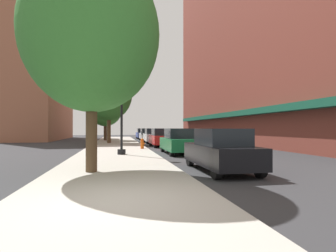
{
  "coord_description": "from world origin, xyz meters",
  "views": [
    {
      "loc": [
        0.05,
        -5.9,
        1.67
      ],
      "look_at": [
        5.56,
        23.17,
        1.93
      ],
      "focal_mm": 28.72,
      "sensor_mm": 36.0,
      "label": 1
    }
  ],
  "objects_px": {
    "tree_mid": "(109,94)",
    "car_black": "(221,150)",
    "tree_near": "(105,106)",
    "tree_far": "(92,35)",
    "car_silver": "(147,135)",
    "car_blue": "(142,134)",
    "parking_meter_near": "(142,137)",
    "car_green": "(179,141)",
    "fire_hydrant": "(142,143)",
    "car_red": "(161,138)",
    "lamppost": "(122,103)",
    "car_white": "(153,136)"
  },
  "relations": [
    {
      "from": "lamppost",
      "to": "car_silver",
      "type": "bearing_deg",
      "value": 79.56
    },
    {
      "from": "tree_mid",
      "to": "tree_far",
      "type": "xyz_separation_m",
      "value": [
        -0.03,
        -19.33,
        -0.33
      ]
    },
    {
      "from": "car_blue",
      "to": "lamppost",
      "type": "bearing_deg",
      "value": -99.87
    },
    {
      "from": "parking_meter_near",
      "to": "car_green",
      "type": "height_order",
      "value": "car_green"
    },
    {
      "from": "lamppost",
      "to": "car_blue",
      "type": "distance_m",
      "value": 27.03
    },
    {
      "from": "lamppost",
      "to": "car_green",
      "type": "relative_size",
      "value": 1.37
    },
    {
      "from": "tree_far",
      "to": "car_silver",
      "type": "distance_m",
      "value": 27.1
    },
    {
      "from": "tree_near",
      "to": "car_silver",
      "type": "height_order",
      "value": "tree_near"
    },
    {
      "from": "fire_hydrant",
      "to": "car_green",
      "type": "height_order",
      "value": "car_green"
    },
    {
      "from": "tree_mid",
      "to": "car_silver",
      "type": "height_order",
      "value": "tree_mid"
    },
    {
      "from": "lamppost",
      "to": "tree_far",
      "type": "xyz_separation_m",
      "value": [
        -1.16,
        -6.26,
        1.83
      ]
    },
    {
      "from": "fire_hydrant",
      "to": "car_black",
      "type": "height_order",
      "value": "car_black"
    },
    {
      "from": "car_green",
      "to": "car_blue",
      "type": "height_order",
      "value": "same"
    },
    {
      "from": "car_blue",
      "to": "fire_hydrant",
      "type": "bearing_deg",
      "value": -97.26
    },
    {
      "from": "car_white",
      "to": "car_blue",
      "type": "bearing_deg",
      "value": 89.91
    },
    {
      "from": "lamppost",
      "to": "car_white",
      "type": "xyz_separation_m",
      "value": [
        3.7,
        14.09,
        -2.39
      ]
    },
    {
      "from": "parking_meter_near",
      "to": "car_green",
      "type": "distance_m",
      "value": 5.16
    },
    {
      "from": "tree_near",
      "to": "tree_mid",
      "type": "distance_m",
      "value": 6.65
    },
    {
      "from": "parking_meter_near",
      "to": "lamppost",
      "type": "bearing_deg",
      "value": -106.9
    },
    {
      "from": "parking_meter_near",
      "to": "tree_far",
      "type": "bearing_deg",
      "value": -103.6
    },
    {
      "from": "fire_hydrant",
      "to": "car_red",
      "type": "distance_m",
      "value": 4.36
    },
    {
      "from": "car_red",
      "to": "tree_near",
      "type": "bearing_deg",
      "value": 115.97
    },
    {
      "from": "fire_hydrant",
      "to": "tree_far",
      "type": "relative_size",
      "value": 0.1
    },
    {
      "from": "parking_meter_near",
      "to": "car_red",
      "type": "xyz_separation_m",
      "value": [
        1.95,
        2.27,
        -0.14
      ]
    },
    {
      "from": "car_black",
      "to": "car_blue",
      "type": "xyz_separation_m",
      "value": [
        0.0,
        32.99,
        0.0
      ]
    },
    {
      "from": "car_blue",
      "to": "car_black",
      "type": "bearing_deg",
      "value": -91.97
    },
    {
      "from": "tree_near",
      "to": "car_green",
      "type": "distance_m",
      "value": 19.82
    },
    {
      "from": "tree_far",
      "to": "car_silver",
      "type": "relative_size",
      "value": 1.79
    },
    {
      "from": "parking_meter_near",
      "to": "tree_far",
      "type": "xyz_separation_m",
      "value": [
        -2.9,
        -12.01,
        4.08
      ]
    },
    {
      "from": "parking_meter_near",
      "to": "tree_mid",
      "type": "distance_m",
      "value": 9.02
    },
    {
      "from": "tree_near",
      "to": "car_black",
      "type": "distance_m",
      "value": 26.79
    },
    {
      "from": "tree_mid",
      "to": "car_white",
      "type": "xyz_separation_m",
      "value": [
        4.83,
        1.02,
        -4.55
      ]
    },
    {
      "from": "fire_hydrant",
      "to": "tree_mid",
      "type": "bearing_deg",
      "value": 107.23
    },
    {
      "from": "lamppost",
      "to": "car_silver",
      "type": "relative_size",
      "value": 1.37
    },
    {
      "from": "lamppost",
      "to": "fire_hydrant",
      "type": "xyz_separation_m",
      "value": [
        1.62,
        4.2,
        -2.68
      ]
    },
    {
      "from": "lamppost",
      "to": "car_green",
      "type": "xyz_separation_m",
      "value": [
        3.7,
        0.97,
        -2.39
      ]
    },
    {
      "from": "tree_mid",
      "to": "car_black",
      "type": "bearing_deg",
      "value": -76.02
    },
    {
      "from": "parking_meter_near",
      "to": "car_white",
      "type": "relative_size",
      "value": 0.3
    },
    {
      "from": "tree_mid",
      "to": "car_black",
      "type": "height_order",
      "value": "tree_mid"
    },
    {
      "from": "car_blue",
      "to": "tree_near",
      "type": "bearing_deg",
      "value": -129.87
    },
    {
      "from": "parking_meter_near",
      "to": "car_blue",
      "type": "bearing_deg",
      "value": 84.68
    },
    {
      "from": "car_green",
      "to": "car_silver",
      "type": "xyz_separation_m",
      "value": [
        0.0,
        19.09,
        0.0
      ]
    },
    {
      "from": "fire_hydrant",
      "to": "car_black",
      "type": "relative_size",
      "value": 0.18
    },
    {
      "from": "tree_near",
      "to": "car_green",
      "type": "relative_size",
      "value": 1.65
    },
    {
      "from": "tree_mid",
      "to": "car_red",
      "type": "distance_m",
      "value": 8.34
    },
    {
      "from": "fire_hydrant",
      "to": "car_blue",
      "type": "bearing_deg",
      "value": 84.72
    },
    {
      "from": "fire_hydrant",
      "to": "car_green",
      "type": "xyz_separation_m",
      "value": [
        2.08,
        -3.24,
        0.29
      ]
    },
    {
      "from": "fire_hydrant",
      "to": "parking_meter_near",
      "type": "bearing_deg",
      "value": 85.25
    },
    {
      "from": "car_black",
      "to": "car_blue",
      "type": "bearing_deg",
      "value": 91.91
    },
    {
      "from": "fire_hydrant",
      "to": "tree_far",
      "type": "distance_m",
      "value": 11.73
    }
  ]
}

